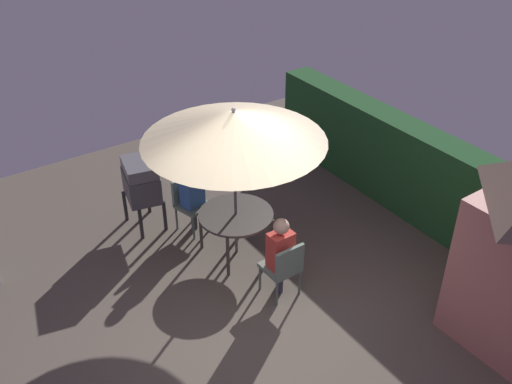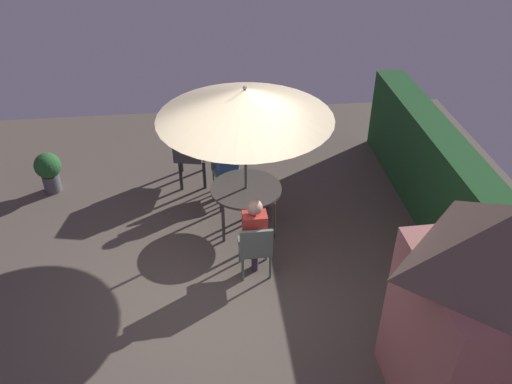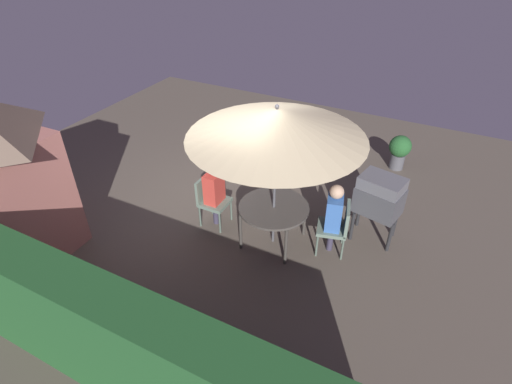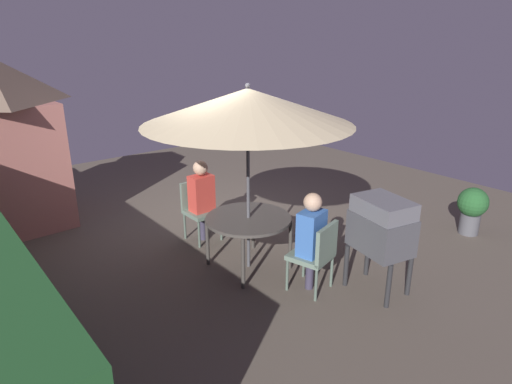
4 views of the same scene
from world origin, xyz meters
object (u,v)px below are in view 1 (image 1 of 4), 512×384
object	(u,v)px
patio_umbrella	(234,127)
chair_near_shed	(284,266)
bbq_grill	(141,181)
chair_far_side	(189,200)
person_in_red	(281,248)
person_in_blue	(192,188)
patio_table	(236,217)

from	to	relation	value
patio_umbrella	chair_near_shed	xyz separation A→B (m)	(1.20, 0.02, -1.65)
bbq_grill	chair_far_side	bearing A→B (deg)	52.02
patio_umbrella	person_in_red	xyz separation A→B (m)	(1.11, 0.02, -1.39)
bbq_grill	person_in_red	bearing A→B (deg)	18.76
chair_near_shed	person_in_blue	xyz separation A→B (m)	(-2.11, -0.26, 0.26)
bbq_grill	chair_far_side	xyz separation A→B (m)	(0.46, 0.59, -0.33)
person_in_red	person_in_blue	bearing A→B (deg)	-172.75
patio_umbrella	bbq_grill	bearing A→B (deg)	-149.60
chair_near_shed	patio_table	bearing A→B (deg)	-179.13
person_in_red	bbq_grill	bearing A→B (deg)	-161.24
patio_table	person_in_blue	size ratio (longest dim) A/B	0.90
person_in_blue	chair_far_side	bearing A→B (deg)	-165.24
chair_near_shed	person_in_red	xyz separation A→B (m)	(-0.09, -0.00, 0.26)
bbq_grill	person_in_blue	distance (m)	0.83
patio_table	chair_near_shed	size ratio (longest dim) A/B	1.26
patio_table	person_in_red	distance (m)	1.12
bbq_grill	chair_far_side	size ratio (longest dim) A/B	1.33
patio_table	chair_far_side	size ratio (longest dim) A/B	1.26
patio_table	chair_far_side	xyz separation A→B (m)	(-1.00, -0.26, -0.14)
chair_far_side	person_in_blue	world-z (taller)	person_in_blue
patio_table	chair_far_side	bearing A→B (deg)	-165.24
bbq_grill	person_in_blue	world-z (taller)	person_in_blue
patio_umbrella	person_in_blue	size ratio (longest dim) A/B	2.07
patio_umbrella	patio_table	bearing A→B (deg)	153.43
patio_umbrella	bbq_grill	distance (m)	2.15
patio_umbrella	chair_far_side	xyz separation A→B (m)	(-1.00, -0.26, -1.65)
patio_table	person_in_red	size ratio (longest dim) A/B	0.90
chair_near_shed	bbq_grill	bearing A→B (deg)	-161.78
person_in_red	person_in_blue	size ratio (longest dim) A/B	1.00
patio_umbrella	person_in_red	size ratio (longest dim) A/B	2.07
patio_umbrella	person_in_blue	bearing A→B (deg)	-165.24
person_in_red	patio_umbrella	bearing A→B (deg)	-179.13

